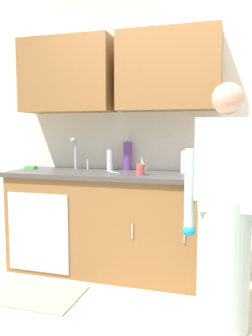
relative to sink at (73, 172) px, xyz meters
name	(u,v)px	position (x,y,z in m)	size (l,w,h in m)	color
ground_plane	(153,316)	(0.94, -0.71, -0.93)	(9.00, 9.00, 0.00)	beige
kitchen_wall_with_uppers	(163,114)	(0.80, 0.29, 0.55)	(4.80, 0.44, 2.70)	silver
counter_cabinet	(112,225)	(0.39, -0.01, -0.48)	(1.90, 0.62, 0.90)	brown
countertop	(112,174)	(0.39, -0.01, -0.01)	(1.96, 0.66, 0.04)	#474442
sink	(73,172)	(0.00, 0.00, 0.00)	(0.50, 0.36, 0.35)	#B7BABF
person_at_sink	(224,227)	(1.41, -0.73, -0.23)	(0.55, 0.34, 1.62)	white
floor_mat	(32,294)	(-0.08, -0.66, -0.92)	(0.80, 0.50, 0.01)	gray
bottle_water_tall	(184,162)	(1.03, 0.14, 0.11)	(0.07, 0.07, 0.20)	silver
bottle_water_short	(128,156)	(0.48, 0.21, 0.15)	(0.08, 0.08, 0.28)	#66388C
bottle_soap	(110,160)	(0.31, 0.17, 0.11)	(0.06, 0.06, 0.20)	silver
cup_by_sink	(141,170)	(0.70, -0.14, 0.06)	(0.08, 0.08, 0.09)	#B24C47
knife_on_counter	(113,172)	(0.40, 0.00, 0.02)	(0.24, 0.02, 0.01)	silver
sponge	(31,167)	(-0.48, 0.04, 0.03)	(0.11, 0.07, 0.03)	#4CBF4C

